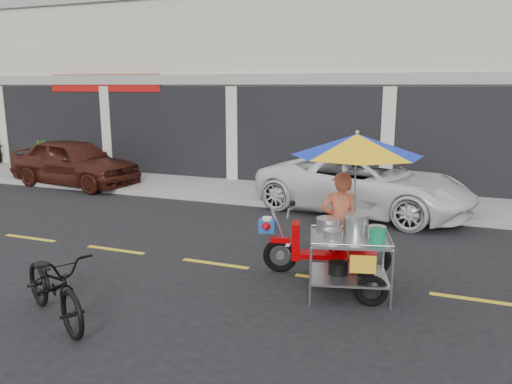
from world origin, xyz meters
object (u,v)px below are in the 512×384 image
(maroon_sedan, at_px, (74,162))
(near_bicycle, at_px, (54,285))
(food_vendor_rig, at_px, (348,189))
(white_pickup, at_px, (364,183))

(maroon_sedan, relative_size, near_bicycle, 2.26)
(maroon_sedan, xyz_separation_m, food_vendor_rig, (8.98, -4.72, 0.77))
(maroon_sedan, height_order, near_bicycle, maroon_sedan)
(maroon_sedan, xyz_separation_m, near_bicycle, (5.79, -7.15, -0.22))
(white_pickup, distance_m, food_vendor_rig, 4.63)
(maroon_sedan, relative_size, white_pickup, 0.83)
(near_bicycle, bearing_deg, food_vendor_rig, -24.32)
(white_pickup, height_order, food_vendor_rig, food_vendor_rig)
(maroon_sedan, distance_m, food_vendor_rig, 10.17)
(white_pickup, bearing_deg, near_bicycle, 171.87)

